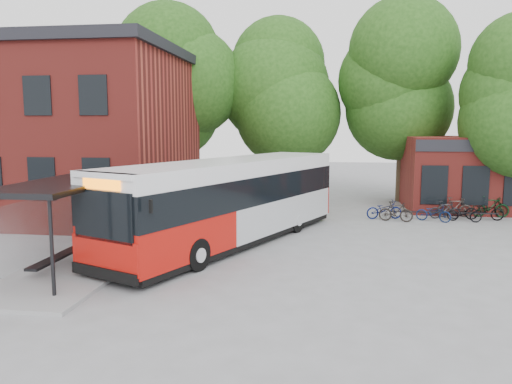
# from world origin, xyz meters

# --- Properties ---
(ground) EXTENTS (100.00, 100.00, 0.00)m
(ground) POSITION_xyz_m (0.00, 0.00, 0.00)
(ground) COLOR slate
(station_building) EXTENTS (18.40, 10.40, 8.50)m
(station_building) POSITION_xyz_m (-13.00, 9.00, 4.25)
(station_building) COLOR maroon
(station_building) RESTS_ON ground
(bus_shelter) EXTENTS (3.60, 7.00, 2.90)m
(bus_shelter) POSITION_xyz_m (-4.50, -1.00, 1.45)
(bus_shelter) COLOR black
(bus_shelter) RESTS_ON ground
(bike_rail) EXTENTS (5.20, 0.10, 0.38)m
(bike_rail) POSITION_xyz_m (9.28, 10.00, 0.19)
(bike_rail) COLOR black
(bike_rail) RESTS_ON ground
(tree_0) EXTENTS (7.92, 7.92, 11.00)m
(tree_0) POSITION_xyz_m (-6.00, 16.00, 5.50)
(tree_0) COLOR #1B4111
(tree_0) RESTS_ON ground
(tree_1) EXTENTS (7.92, 7.92, 10.40)m
(tree_1) POSITION_xyz_m (1.00, 17.00, 5.20)
(tree_1) COLOR #1B4111
(tree_1) RESTS_ON ground
(tree_2) EXTENTS (7.92, 7.92, 11.00)m
(tree_2) POSITION_xyz_m (8.00, 16.00, 5.50)
(tree_2) COLOR #1B4111
(tree_2) RESTS_ON ground
(city_bus) EXTENTS (7.74, 12.92, 3.28)m
(city_bus) POSITION_xyz_m (-0.12, 3.61, 1.64)
(city_bus) COLOR #AE100A
(city_bus) RESTS_ON ground
(bicycle_0) EXTENTS (1.87, 1.00, 0.93)m
(bicycle_0) POSITION_xyz_m (6.41, 9.79, 0.47)
(bicycle_0) COLOR #040E41
(bicycle_0) RESTS_ON ground
(bicycle_1) EXTENTS (1.67, 0.82, 0.97)m
(bicycle_1) POSITION_xyz_m (6.88, 9.15, 0.48)
(bicycle_1) COLOR black
(bicycle_1) RESTS_ON ground
(bicycle_2) EXTENTS (1.74, 1.21, 0.87)m
(bicycle_2) POSITION_xyz_m (8.68, 9.39, 0.43)
(bicycle_2) COLOR #0D1E47
(bicycle_2) RESTS_ON ground
(bicycle_3) EXTENTS (1.49, 0.45, 0.89)m
(bicycle_3) POSITION_xyz_m (9.40, 10.22, 0.45)
(bicycle_3) COLOR black
(bicycle_3) RESTS_ON ground
(bicycle_4) EXTENTS (1.64, 0.96, 0.81)m
(bicycle_4) POSITION_xyz_m (10.15, 9.57, 0.41)
(bicycle_4) COLOR black
(bicycle_4) RESTS_ON ground
(bicycle_5) EXTENTS (1.72, 0.56, 1.02)m
(bicycle_5) POSITION_xyz_m (9.99, 10.70, 0.51)
(bicycle_5) COLOR #2F2A26
(bicycle_5) RESTS_ON ground
(bicycle_6) EXTENTS (1.84, 0.81, 0.93)m
(bicycle_6) POSITION_xyz_m (11.23, 10.11, 0.47)
(bicycle_6) COLOR black
(bicycle_6) RESTS_ON ground
(bicycle_7) EXTENTS (1.83, 0.61, 1.09)m
(bicycle_7) POSITION_xyz_m (11.77, 10.97, 0.54)
(bicycle_7) COLOR black
(bicycle_7) RESTS_ON ground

